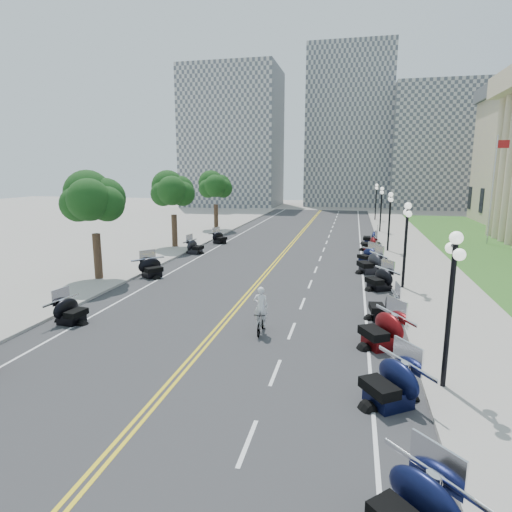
% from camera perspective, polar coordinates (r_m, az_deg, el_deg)
% --- Properties ---
extents(ground, '(160.00, 160.00, 0.00)m').
position_cam_1_polar(ground, '(23.25, -1.68, -5.84)').
color(ground, gray).
extents(road, '(16.00, 90.00, 0.01)m').
position_cam_1_polar(road, '(32.72, 2.70, -0.79)').
color(road, '#333335').
rests_on(road, ground).
extents(centerline_yellow_a, '(0.12, 90.00, 0.00)m').
position_cam_1_polar(centerline_yellow_a, '(32.74, 2.49, -0.76)').
color(centerline_yellow_a, yellow).
rests_on(centerline_yellow_a, road).
extents(centerline_yellow_b, '(0.12, 90.00, 0.00)m').
position_cam_1_polar(centerline_yellow_b, '(32.70, 2.90, -0.78)').
color(centerline_yellow_b, yellow).
rests_on(centerline_yellow_b, road).
extents(edge_line_north, '(0.12, 90.00, 0.00)m').
position_cam_1_polar(edge_line_north, '(32.25, 13.96, -1.28)').
color(edge_line_north, white).
rests_on(edge_line_north, road).
extents(edge_line_south, '(0.12, 90.00, 0.00)m').
position_cam_1_polar(edge_line_south, '(34.40, -7.86, -0.27)').
color(edge_line_south, white).
rests_on(edge_line_south, road).
extents(lane_dash_3, '(0.12, 2.00, 0.00)m').
position_cam_1_polar(lane_dash_3, '(11.95, -1.13, -23.61)').
color(lane_dash_3, white).
rests_on(lane_dash_3, road).
extents(lane_dash_4, '(0.12, 2.00, 0.00)m').
position_cam_1_polar(lane_dash_4, '(15.33, 2.60, -15.21)').
color(lane_dash_4, white).
rests_on(lane_dash_4, road).
extents(lane_dash_5, '(0.12, 2.00, 0.00)m').
position_cam_1_polar(lane_dash_5, '(18.95, 4.79, -9.90)').
color(lane_dash_5, white).
rests_on(lane_dash_5, road).
extents(lane_dash_6, '(0.12, 2.00, 0.00)m').
position_cam_1_polar(lane_dash_6, '(22.70, 6.22, -6.30)').
color(lane_dash_6, white).
rests_on(lane_dash_6, road).
extents(lane_dash_7, '(0.12, 2.00, 0.00)m').
position_cam_1_polar(lane_dash_7, '(26.52, 7.23, -3.74)').
color(lane_dash_7, white).
rests_on(lane_dash_7, road).
extents(lane_dash_8, '(0.12, 2.00, 0.00)m').
position_cam_1_polar(lane_dash_8, '(30.38, 7.98, -1.82)').
color(lane_dash_8, white).
rests_on(lane_dash_8, road).
extents(lane_dash_9, '(0.12, 2.00, 0.00)m').
position_cam_1_polar(lane_dash_9, '(34.28, 8.56, -0.33)').
color(lane_dash_9, white).
rests_on(lane_dash_9, road).
extents(lane_dash_10, '(0.12, 2.00, 0.00)m').
position_cam_1_polar(lane_dash_10, '(38.20, 9.02, 0.85)').
color(lane_dash_10, white).
rests_on(lane_dash_10, road).
extents(lane_dash_11, '(0.12, 2.00, 0.00)m').
position_cam_1_polar(lane_dash_11, '(42.14, 9.40, 1.81)').
color(lane_dash_11, white).
rests_on(lane_dash_11, road).
extents(lane_dash_12, '(0.12, 2.00, 0.00)m').
position_cam_1_polar(lane_dash_12, '(46.08, 9.71, 2.61)').
color(lane_dash_12, white).
rests_on(lane_dash_12, road).
extents(lane_dash_13, '(0.12, 2.00, 0.00)m').
position_cam_1_polar(lane_dash_13, '(50.04, 9.97, 3.28)').
color(lane_dash_13, white).
rests_on(lane_dash_13, road).
extents(lane_dash_14, '(0.12, 2.00, 0.00)m').
position_cam_1_polar(lane_dash_14, '(54.00, 10.19, 3.85)').
color(lane_dash_14, white).
rests_on(lane_dash_14, road).
extents(lane_dash_15, '(0.12, 2.00, 0.00)m').
position_cam_1_polar(lane_dash_15, '(57.96, 10.39, 4.34)').
color(lane_dash_15, white).
rests_on(lane_dash_15, road).
extents(lane_dash_16, '(0.12, 2.00, 0.00)m').
position_cam_1_polar(lane_dash_16, '(61.93, 10.56, 4.78)').
color(lane_dash_16, white).
rests_on(lane_dash_16, road).
extents(lane_dash_17, '(0.12, 2.00, 0.00)m').
position_cam_1_polar(lane_dash_17, '(65.91, 10.70, 5.15)').
color(lane_dash_17, white).
rests_on(lane_dash_17, road).
extents(lane_dash_18, '(0.12, 2.00, 0.00)m').
position_cam_1_polar(lane_dash_18, '(69.88, 10.84, 5.49)').
color(lane_dash_18, white).
rests_on(lane_dash_18, road).
extents(lane_dash_19, '(0.12, 2.00, 0.00)m').
position_cam_1_polar(lane_dash_19, '(73.86, 10.95, 5.79)').
color(lane_dash_19, white).
rests_on(lane_dash_19, road).
extents(sidewalk_north, '(5.00, 90.00, 0.15)m').
position_cam_1_polar(sidewalk_north, '(32.60, 21.18, -1.47)').
color(sidewalk_north, '#9E9991').
rests_on(sidewalk_north, ground).
extents(sidewalk_south, '(5.00, 90.00, 0.15)m').
position_cam_1_polar(sidewalk_south, '(36.02, -13.98, 0.12)').
color(sidewalk_south, '#9E9991').
rests_on(sidewalk_south, ground).
extents(lawn, '(9.00, 60.00, 0.10)m').
position_cam_1_polar(lawn, '(41.82, 29.16, 0.50)').
color(lawn, '#356023').
rests_on(lawn, ground).
extents(distant_block_a, '(18.00, 14.00, 26.00)m').
position_cam_1_polar(distant_block_a, '(86.99, -3.07, 15.34)').
color(distant_block_a, gray).
rests_on(distant_block_a, ground).
extents(distant_block_b, '(16.00, 12.00, 30.00)m').
position_cam_1_polar(distant_block_b, '(89.89, 12.24, 16.26)').
color(distant_block_b, gray).
rests_on(distant_block_b, ground).
extents(distant_block_c, '(20.00, 14.00, 22.00)m').
position_cam_1_polar(distant_block_c, '(88.15, 24.18, 13.04)').
color(distant_block_c, gray).
rests_on(distant_block_c, ground).
extents(street_lamp_1, '(0.50, 1.20, 4.90)m').
position_cam_1_polar(street_lamp_1, '(14.48, 24.39, -6.82)').
color(street_lamp_1, black).
rests_on(street_lamp_1, sidewalk_north).
extents(street_lamp_2, '(0.50, 1.20, 4.90)m').
position_cam_1_polar(street_lamp_2, '(26.04, 19.28, 1.27)').
color(street_lamp_2, black).
rests_on(street_lamp_2, sidewalk_north).
extents(street_lamp_3, '(0.50, 1.20, 4.90)m').
position_cam_1_polar(street_lamp_3, '(37.87, 17.34, 4.35)').
color(street_lamp_3, black).
rests_on(street_lamp_3, sidewalk_north).
extents(street_lamp_4, '(0.50, 1.20, 4.90)m').
position_cam_1_polar(street_lamp_4, '(49.78, 16.32, 5.95)').
color(street_lamp_4, black).
rests_on(street_lamp_4, sidewalk_north).
extents(street_lamp_5, '(0.50, 1.20, 4.90)m').
position_cam_1_polar(street_lamp_5, '(61.73, 15.69, 6.94)').
color(street_lamp_5, black).
rests_on(street_lamp_5, sidewalk_north).
extents(flagpole, '(1.10, 0.20, 10.00)m').
position_cam_1_polar(flagpole, '(45.28, 28.98, 7.57)').
color(flagpole, silver).
rests_on(flagpole, ground).
extents(tree_2, '(4.80, 4.80, 9.20)m').
position_cam_1_polar(tree_2, '(28.28, -20.81, 6.31)').
color(tree_2, '#235619').
rests_on(tree_2, sidewalk_south).
extents(tree_3, '(4.80, 4.80, 9.20)m').
position_cam_1_polar(tree_3, '(38.83, -10.98, 8.00)').
color(tree_3, '#235619').
rests_on(tree_3, sidewalk_south).
extents(tree_4, '(4.80, 4.80, 9.20)m').
position_cam_1_polar(tree_4, '(50.04, -5.42, 8.85)').
color(tree_4, '#235619').
rests_on(tree_4, sidewalk_south).
extents(motorcycle_n_2, '(2.97, 2.97, 1.47)m').
position_cam_1_polar(motorcycle_n_2, '(9.64, 20.24, -28.90)').
color(motorcycle_n_2, black).
rests_on(motorcycle_n_2, road).
extents(motorcycle_n_3, '(3.01, 3.01, 1.52)m').
position_cam_1_polar(motorcycle_n_3, '(13.72, 17.34, -15.61)').
color(motorcycle_n_3, black).
rests_on(motorcycle_n_3, road).
extents(motorcycle_n_4, '(3.06, 3.06, 1.56)m').
position_cam_1_polar(motorcycle_n_4, '(17.70, 16.39, -9.23)').
color(motorcycle_n_4, '#590A0C').
rests_on(motorcycle_n_4, road).
extents(motorcycle_n_5, '(2.23, 2.23, 1.41)m').
position_cam_1_polar(motorcycle_n_5, '(20.86, 16.73, -6.33)').
color(motorcycle_n_5, black).
rests_on(motorcycle_n_5, road).
extents(motorcycle_n_6, '(2.79, 2.79, 1.42)m').
position_cam_1_polar(motorcycle_n_6, '(25.96, 16.11, -2.84)').
color(motorcycle_n_6, black).
rests_on(motorcycle_n_6, road).
extents(motorcycle_n_7, '(2.93, 2.93, 1.56)m').
position_cam_1_polar(motorcycle_n_7, '(29.96, 14.96, -0.78)').
color(motorcycle_n_7, black).
rests_on(motorcycle_n_7, road).
extents(motorcycle_n_8, '(2.52, 2.52, 1.25)m').
position_cam_1_polar(motorcycle_n_8, '(33.28, 14.60, 0.15)').
color(motorcycle_n_8, black).
rests_on(motorcycle_n_8, road).
extents(motorcycle_n_9, '(2.22, 2.22, 1.39)m').
position_cam_1_polar(motorcycle_n_9, '(38.44, 14.87, 1.71)').
color(motorcycle_n_9, '#590A0C').
rests_on(motorcycle_n_9, road).
extents(motorcycle_n_10, '(2.20, 2.20, 1.45)m').
position_cam_1_polar(motorcycle_n_10, '(41.80, 15.03, 2.49)').
color(motorcycle_n_10, black).
rests_on(motorcycle_n_10, road).
extents(motorcycle_s_4, '(2.08, 2.08, 1.30)m').
position_cam_1_polar(motorcycle_s_4, '(21.33, -23.47, -6.57)').
color(motorcycle_s_4, black).
rests_on(motorcycle_s_4, road).
extents(motorcycle_s_6, '(2.82, 2.82, 1.40)m').
position_cam_1_polar(motorcycle_s_6, '(28.72, -13.74, -1.39)').
color(motorcycle_s_6, black).
rests_on(motorcycle_s_6, road).
extents(motorcycle_s_8, '(2.15, 2.15, 1.30)m').
position_cam_1_polar(motorcycle_s_8, '(36.21, -8.14, 1.33)').
color(motorcycle_s_8, black).
rests_on(motorcycle_s_8, road).
extents(motorcycle_s_9, '(2.39, 2.39, 1.24)m').
position_cam_1_polar(motorcycle_s_9, '(41.07, -4.85, 2.53)').
color(motorcycle_s_9, black).
rests_on(motorcycle_s_9, road).
extents(bicycle, '(0.53, 1.67, 0.99)m').
position_cam_1_polar(bicycle, '(18.46, 0.64, -8.84)').
color(bicycle, '#A51414').
rests_on(bicycle, road).
extents(cyclist_rider, '(0.63, 0.41, 1.72)m').
position_cam_1_polar(cyclist_rider, '(18.03, 0.65, -4.79)').
color(cyclist_rider, silver).
rests_on(cyclist_rider, bicycle).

